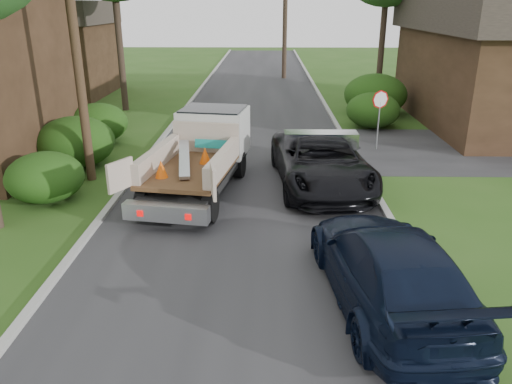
{
  "coord_description": "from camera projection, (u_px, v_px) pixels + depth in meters",
  "views": [
    {
      "loc": [
        0.57,
        -11.3,
        5.77
      ],
      "look_at": [
        0.32,
        0.71,
        1.2
      ],
      "focal_mm": 35.0,
      "sensor_mm": 36.0,
      "label": 1
    }
  ],
  "objects": [
    {
      "name": "curb_right",
      "position": [
        346.0,
        142.0,
        21.87
      ],
      "size": [
        0.2,
        90.0,
        0.12
      ],
      "primitive_type": "cube",
      "color": "#9E9E99",
      "rests_on": "ground"
    },
    {
      "name": "hedge_left_a",
      "position": [
        45.0,
        177.0,
        15.28
      ],
      "size": [
        2.34,
        2.34,
        1.53
      ],
      "primitive_type": "ellipsoid",
      "color": "#143C0D",
      "rests_on": "ground"
    },
    {
      "name": "curb_left",
      "position": [
        160.0,
        141.0,
        22.03
      ],
      "size": [
        0.2,
        90.0,
        0.12
      ],
      "primitive_type": "cube",
      "color": "#9E9E99",
      "rests_on": "ground"
    },
    {
      "name": "ground",
      "position": [
        243.0,
        246.0,
        12.63
      ],
      "size": [
        120.0,
        120.0,
        0.0
      ],
      "primitive_type": "plane",
      "color": "#294E16",
      "rests_on": "ground"
    },
    {
      "name": "navy_suv",
      "position": [
        389.0,
        267.0,
        9.94
      ],
      "size": [
        2.91,
        5.93,
        1.66
      ],
      "primitive_type": "imported",
      "rotation": [
        0.0,
        0.0,
        3.25
      ],
      "color": "black",
      "rests_on": "ground"
    },
    {
      "name": "black_pickup",
      "position": [
        321.0,
        161.0,
        16.48
      ],
      "size": [
        3.35,
        6.38,
        1.71
      ],
      "primitive_type": "imported",
      "rotation": [
        0.0,
        0.0,
        0.08
      ],
      "color": "black",
      "rests_on": "ground"
    },
    {
      "name": "hedge_left_b",
      "position": [
        76.0,
        142.0,
        18.49
      ],
      "size": [
        2.86,
        2.86,
        1.87
      ],
      "primitive_type": "ellipsoid",
      "color": "#143C0D",
      "rests_on": "ground"
    },
    {
      "name": "road",
      "position": [
        253.0,
        142.0,
        21.97
      ],
      "size": [
        8.0,
        90.0,
        0.02
      ],
      "primitive_type": "cube",
      "color": "#28282B",
      "rests_on": "ground"
    },
    {
      "name": "hedge_left_c",
      "position": [
        98.0,
        123.0,
        21.8
      ],
      "size": [
        2.6,
        2.6,
        1.7
      ],
      "primitive_type": "ellipsoid",
      "color": "#143C0D",
      "rests_on": "ground"
    },
    {
      "name": "hedge_right_a",
      "position": [
        373.0,
        110.0,
        24.36
      ],
      "size": [
        2.6,
        2.6,
        1.7
      ],
      "primitive_type": "ellipsoid",
      "color": "#143C0D",
      "rests_on": "ground"
    },
    {
      "name": "hedge_right_b",
      "position": [
        375.0,
        94.0,
        27.06
      ],
      "size": [
        3.38,
        3.38,
        2.21
      ],
      "primitive_type": "ellipsoid",
      "color": "#143C0D",
      "rests_on": "ground"
    },
    {
      "name": "utility_pole",
      "position": [
        73.0,
        23.0,
        15.55
      ],
      "size": [
        2.42,
        1.25,
        10.0
      ],
      "color": "#382619",
      "rests_on": "ground"
    },
    {
      "name": "house_left_far",
      "position": [
        50.0,
        47.0,
        32.35
      ],
      "size": [
        7.56,
        7.56,
        6.0
      ],
      "color": "#332115",
      "rests_on": "ground"
    },
    {
      "name": "flatbed_truck",
      "position": [
        205.0,
        147.0,
        16.53
      ],
      "size": [
        3.55,
        6.57,
        2.37
      ],
      "rotation": [
        0.0,
        0.0,
        -0.16
      ],
      "color": "black",
      "rests_on": "ground"
    },
    {
      "name": "stop_sign",
      "position": [
        380.0,
        107.0,
        20.31
      ],
      "size": [
        0.71,
        0.32,
        2.48
      ],
      "color": "slate",
      "rests_on": "ground"
    }
  ]
}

